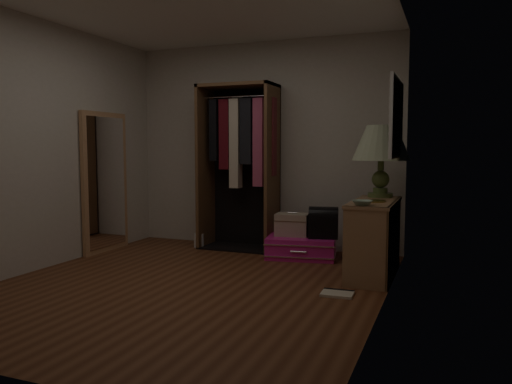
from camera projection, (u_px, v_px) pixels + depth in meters
ground at (188, 285)px, 4.62m from camera, size 4.00×4.00×0.00m
room_walls at (196, 122)px, 4.50m from camera, size 3.52×4.02×2.60m
console_bookshelf at (374, 236)px, 5.00m from camera, size 0.42×1.12×0.75m
open_wardrobe at (241, 153)px, 6.23m from camera, size 0.97×0.50×2.05m
floor_mirror at (105, 182)px, 6.09m from camera, size 0.06×0.80×1.70m
pink_suitcase at (301, 247)px, 5.80m from camera, size 0.88×0.70×0.24m
train_case at (292, 224)px, 5.83m from camera, size 0.41×0.30×0.28m
black_bag at (324, 222)px, 5.68m from camera, size 0.37×0.28×0.36m
table_lamp at (381, 145)px, 5.24m from camera, size 0.70×0.70×0.76m
brass_tray at (373, 201)px, 4.83m from camera, size 0.30×0.30×0.01m
ceramic_bowl at (362, 203)px, 4.53m from camera, size 0.18×0.18×0.04m
white_jug at (199, 240)px, 6.36m from camera, size 0.14×0.14×0.22m
floor_book at (338, 293)px, 4.33m from camera, size 0.28×0.23×0.03m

